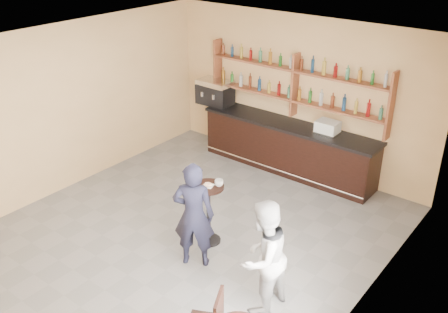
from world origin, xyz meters
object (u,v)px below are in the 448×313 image
Objects in this scene: pastry_case at (328,128)px; bar_counter at (288,147)px; patron_second at (263,257)px; espresso_machine at (215,92)px; man_main at (194,215)px; pedestal_table at (209,214)px.

bar_counter is at bearing 177.17° from pastry_case.
bar_counter is at bearing -148.42° from patron_second.
espresso_machine is 1.73× the size of pastry_case.
espresso_machine is at bearing -86.17° from man_main.
pedestal_table is 0.68m from man_main.
man_main reaches higher than espresso_machine.
pedestal_table is (-0.51, -3.02, -0.66)m from pastry_case.
man_main is at bearing -92.28° from patron_second.
pedestal_table is at bearing -102.85° from man_main.
pastry_case is at bearing -3.37° from espresso_machine.
pastry_case is 0.26× the size of man_main.
pedestal_table is at bearing -55.98° from espresso_machine.
man_main is 1.38m from patron_second.
espresso_machine is 0.46× the size of patron_second.
pedestal_table is at bearing -83.37° from bar_counter.
pedestal_table is 0.61× the size of man_main.
patron_second is at bearing 142.03° from man_main.
pastry_case is at bearing -126.11° from man_main.
pedestal_table is at bearing -102.32° from pastry_case.
pastry_case is (0.86, 0.00, 0.66)m from bar_counter.
patron_second reaches higher than espresso_machine.
pastry_case is 3.14m from pedestal_table.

